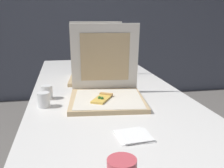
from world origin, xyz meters
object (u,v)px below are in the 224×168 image
object	(u,v)px
pizza_box_middle	(97,71)
napkin_pile	(133,136)
table	(104,94)
cup_white_near_center	(47,92)
pizza_box_front	(106,90)
cup_white_near_left	(44,100)

from	to	relation	value
pizza_box_middle	napkin_pile	size ratio (longest dim) A/B	3.05
table	cup_white_near_center	bearing A→B (deg)	-151.53
pizza_box_middle	napkin_pile	distance (m)	0.95
pizza_box_front	pizza_box_middle	world-z (taller)	same
pizza_box_middle	napkin_pile	world-z (taller)	pizza_box_middle
pizza_box_middle	cup_white_near_center	size ratio (longest dim) A/B	5.78
pizza_box_middle	cup_white_near_left	xyz separation A→B (m)	(-0.34, -0.55, -0.02)
pizza_box_front	cup_white_near_left	xyz separation A→B (m)	(-0.32, -0.05, -0.02)
cup_white_near_center	cup_white_near_left	xyz separation A→B (m)	(-0.01, -0.13, 0.00)
pizza_box_middle	napkin_pile	bearing A→B (deg)	-82.50
table	napkin_pile	world-z (taller)	napkin_pile
napkin_pile	pizza_box_front	bearing A→B (deg)	93.08
table	cup_white_near_left	world-z (taller)	cup_white_near_left
pizza_box_front	table	bearing A→B (deg)	89.63
cup_white_near_left	pizza_box_middle	bearing A→B (deg)	58.58
table	pizza_box_front	distance (m)	0.29
pizza_box_front	cup_white_near_center	world-z (taller)	pizza_box_front
table	napkin_pile	xyz separation A→B (m)	(-0.01, -0.71, 0.05)
pizza_box_front	cup_white_near_center	xyz separation A→B (m)	(-0.31, 0.08, -0.02)
cup_white_near_left	cup_white_near_center	bearing A→B (deg)	86.17
cup_white_near_left	napkin_pile	distance (m)	0.52
table	cup_white_near_left	size ratio (longest dim) A/B	30.01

